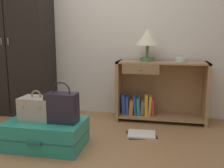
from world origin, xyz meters
The scene contains 10 objects.
ground_plane centered at (0.00, 0.00, 0.00)m, with size 9.00×9.00×0.00m, color #9E7047.
back_wall centered at (0.00, 1.50, 1.30)m, with size 6.40×0.10×2.60m, color silver.
wardrobe centered at (-1.11, 1.20, 1.02)m, with size 0.99×0.47×2.04m.
bookshelf centered at (0.84, 1.26, 0.38)m, with size 1.14×0.38×0.77m.
table_lamp centered at (0.70, 1.25, 1.05)m, with size 0.29×0.29×0.41m.
bowl centered at (1.12, 1.25, 0.80)m, with size 0.13×0.13×0.06m, color silver.
suitcase_large centered at (-0.20, 0.18, 0.13)m, with size 0.76×0.50×0.27m.
train_case centered at (-0.30, 0.21, 0.38)m, with size 0.31×0.24×0.30m.
handbag centered at (-0.02, 0.18, 0.42)m, with size 0.30×0.17×0.39m.
open_book_on_floor centered at (0.70, 0.68, 0.01)m, with size 0.38×0.34×0.02m.
Camera 1 is at (0.92, -2.06, 1.09)m, focal length 41.45 mm.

